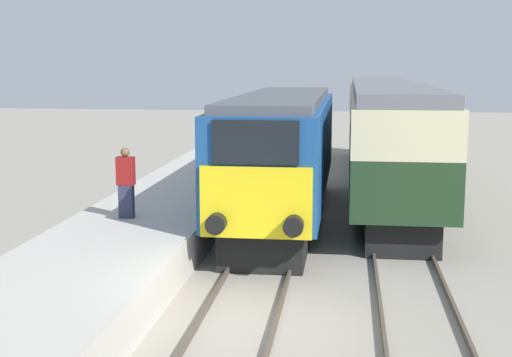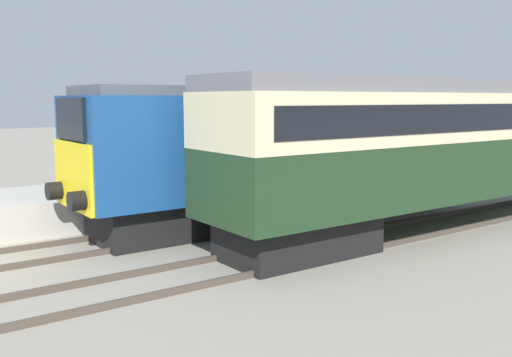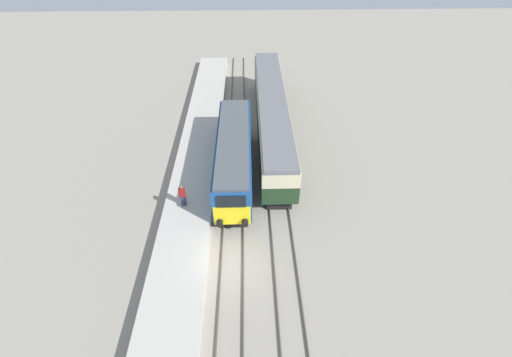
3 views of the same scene
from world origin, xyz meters
name	(u,v)px [view 2 (image 2 of 3)]	position (x,y,z in m)	size (l,w,h in m)	color
platform_left	(199,192)	(-3.30, 8.00, 0.46)	(3.50, 50.00, 0.91)	#B7B2A8
rails_near_track	(162,235)	(0.00, 5.00, 0.07)	(1.51, 60.00, 0.14)	#4C4238
rails_far_track	(234,266)	(3.40, 5.00, 0.07)	(1.50, 60.00, 0.14)	#4C4238
locomotive	(284,147)	(0.00, 9.02, 2.16)	(2.70, 12.97, 3.90)	black
passenger_carriage	(510,134)	(3.40, 15.29, 2.50)	(2.75, 21.40, 4.09)	black
person_on_platform	(103,157)	(-3.60, 4.81, 1.82)	(0.44, 0.26, 1.80)	#2D334C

